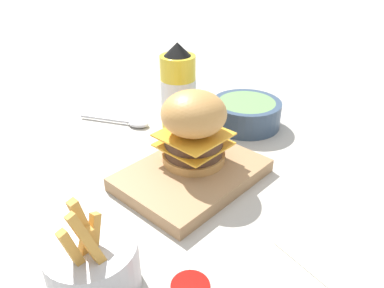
{
  "coord_description": "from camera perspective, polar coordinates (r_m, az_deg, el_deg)",
  "views": [
    {
      "loc": [
        -0.42,
        -0.32,
        0.39
      ],
      "look_at": [
        -0.02,
        0.05,
        0.07
      ],
      "focal_mm": 35.0,
      "sensor_mm": 36.0,
      "label": 1
    }
  ],
  "objects": [
    {
      "name": "ground_plane",
      "position": [
        0.65,
        4.34,
        -6.23
      ],
      "size": [
        6.0,
        6.0,
        0.0
      ],
      "primitive_type": "plane",
      "color": "#B7B2A8"
    },
    {
      "name": "ketchup_puddle",
      "position": [
        0.5,
        -0.26,
        -20.75
      ],
      "size": [
        0.05,
        0.05,
        0.0
      ],
      "color": "#9E140F",
      "rests_on": "ground_plane"
    },
    {
      "name": "spoon",
      "position": [
        0.85,
        -9.31,
        3.24
      ],
      "size": [
        0.09,
        0.16,
        0.01
      ],
      "rotation": [
        0.0,
        0.0,
        5.17
      ],
      "color": "silver",
      "rests_on": "ground_plane"
    },
    {
      "name": "ketchup_bottle",
      "position": [
        0.81,
        -2.13,
        8.17
      ],
      "size": [
        0.08,
        0.08,
        0.19
      ],
      "color": "yellow",
      "rests_on": "ground_plane"
    },
    {
      "name": "serving_board",
      "position": [
        0.66,
        -0.0,
        -4.7
      ],
      "size": [
        0.24,
        0.18,
        0.02
      ],
      "color": "#A37A51",
      "rests_on": "ground_plane"
    },
    {
      "name": "side_bowl",
      "position": [
        0.84,
        8.23,
        4.74
      ],
      "size": [
        0.15,
        0.15,
        0.06
      ],
      "color": "#384C66",
      "rests_on": "ground_plane"
    },
    {
      "name": "fries_basket",
      "position": [
        0.48,
        -14.81,
        -17.52
      ],
      "size": [
        0.11,
        0.11,
        0.14
      ],
      "color": "#B7B7BC",
      "rests_on": "ground_plane"
    },
    {
      "name": "parchment_square",
      "position": [
        0.58,
        23.4,
        -14.8
      ],
      "size": [
        0.18,
        0.18,
        0.0
      ],
      "color": "beige",
      "rests_on": "ground_plane"
    },
    {
      "name": "burger",
      "position": [
        0.64,
        0.38,
        2.65
      ],
      "size": [
        0.11,
        0.11,
        0.13
      ],
      "color": "tan",
      "rests_on": "serving_board"
    }
  ]
}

